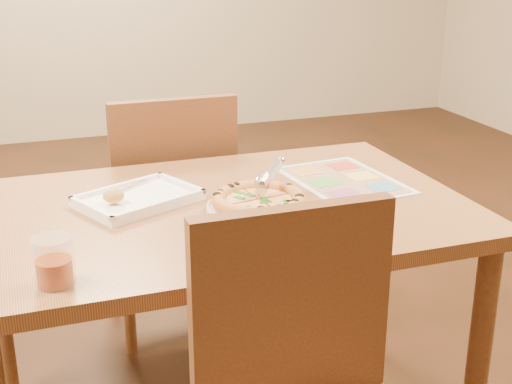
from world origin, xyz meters
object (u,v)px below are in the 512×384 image
object	(u,v)px
dining_table	(220,235)
pizza	(259,201)
menu	(343,180)
chair_far	(170,189)
pizza_cutter	(269,176)
glass_tumbler	(54,264)
plate	(256,208)
appetizer_tray	(136,200)
chair_near	(308,382)

from	to	relation	value
dining_table	pizza	size ratio (longest dim) A/B	5.29
menu	chair_far	bearing A→B (deg)	127.05
pizza_cutter	glass_tumbler	bearing A→B (deg)	167.78
plate	pizza_cutter	world-z (taller)	pizza_cutter
dining_table	pizza_cutter	size ratio (longest dim) A/B	11.61
pizza	glass_tumbler	world-z (taller)	glass_tumbler
pizza	menu	bearing A→B (deg)	24.57
appetizer_tray	menu	bearing A→B (deg)	-0.97
chair_far	menu	world-z (taller)	chair_far
chair_near	pizza	world-z (taller)	chair_near
chair_near	pizza_cutter	xyz separation A→B (m)	(0.13, 0.57, 0.23)
chair_far	menu	size ratio (longest dim) A/B	1.24
chair_far	pizza_cutter	xyz separation A→B (m)	(0.13, -0.63, 0.23)
pizza_cutter	appetizer_tray	distance (m)	0.36
pizza	appetizer_tray	distance (m)	0.33
dining_table	chair_near	distance (m)	0.61
chair_far	plate	world-z (taller)	chair_far
glass_tumbler	menu	xyz separation A→B (m)	(0.84, 0.40, -0.04)
plate	menu	size ratio (longest dim) A/B	0.67
pizza	glass_tumbler	size ratio (longest dim) A/B	2.37
glass_tumbler	appetizer_tray	bearing A→B (deg)	59.71
chair_near	appetizer_tray	xyz separation A→B (m)	(-0.20, 0.69, 0.16)
pizza	glass_tumbler	distance (m)	0.59
chair_near	menu	world-z (taller)	chair_near
chair_near	pizza	xyz separation A→B (m)	(0.09, 0.54, 0.18)
plate	pizza	distance (m)	0.02
pizza_cutter	dining_table	bearing A→B (deg)	126.98
pizza	pizza_cutter	world-z (taller)	pizza_cutter
dining_table	pizza_cutter	world-z (taller)	pizza_cutter
dining_table	menu	world-z (taller)	menu
pizza_cutter	menu	size ratio (longest dim) A/B	0.30
chair_far	plate	xyz separation A→B (m)	(0.08, -0.67, 0.16)
glass_tumbler	menu	distance (m)	0.93
pizza_cutter	glass_tumbler	distance (m)	0.64
dining_table	plate	size ratio (longest dim) A/B	5.08
chair_near	plate	size ratio (longest dim) A/B	1.84
glass_tumbler	menu	bearing A→B (deg)	25.49
dining_table	appetizer_tray	xyz separation A→B (m)	(-0.20, 0.09, 0.10)
dining_table	pizza	xyz separation A→B (m)	(0.09, -0.07, 0.11)
pizza_cutter	plate	bearing A→B (deg)	175.79
dining_table	pizza_cutter	xyz separation A→B (m)	(0.13, -0.03, 0.16)
menu	pizza_cutter	bearing A→B (deg)	-158.53
chair_near	pizza	distance (m)	0.57
plate	appetizer_tray	world-z (taller)	appetizer_tray
plate	pizza	world-z (taller)	pizza
pizza_cutter	menu	xyz separation A→B (m)	(0.27, 0.11, -0.08)
appetizer_tray	pizza_cutter	bearing A→B (deg)	-19.37
chair_far	glass_tumbler	distance (m)	1.05
chair_near	plate	bearing A→B (deg)	81.54
chair_far	pizza	world-z (taller)	chair_far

